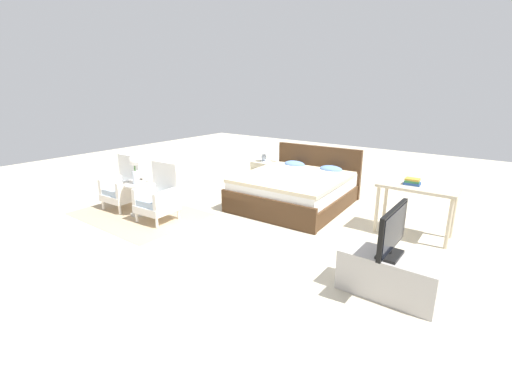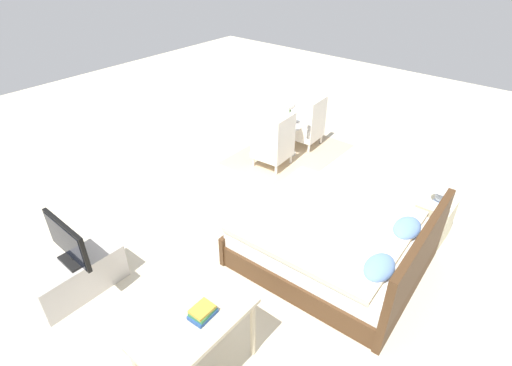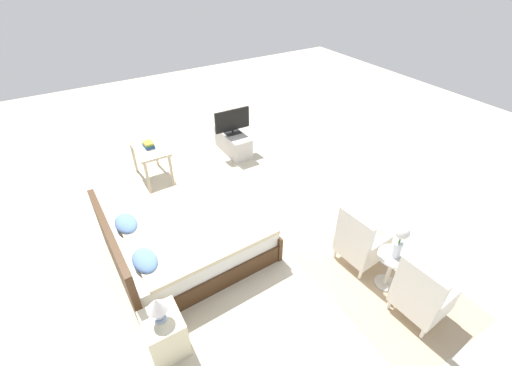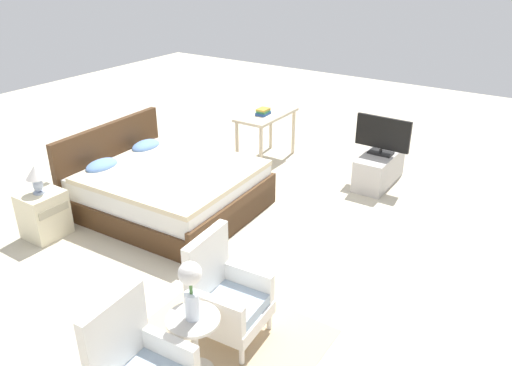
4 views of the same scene
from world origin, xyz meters
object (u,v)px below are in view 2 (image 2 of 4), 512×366
object	(u,v)px
tv_flatscreen	(67,242)
vanity_desk	(196,331)
bed	(335,242)
table_lamp	(442,188)
armchair_by_window_right	(275,145)
flower_vase	(290,110)
side_table	(289,137)
armchair_by_window_left	(308,126)
book_stack	(203,312)
tv_stand	(79,276)
nightstand	(433,219)

from	to	relation	value
tv_flatscreen	vanity_desk	distance (m)	1.76
bed	table_lamp	world-z (taller)	bed
armchair_by_window_right	flower_vase	distance (m)	0.67
side_table	vanity_desk	world-z (taller)	vanity_desk
armchair_by_window_left	vanity_desk	xyz separation A→B (m)	(4.42, 1.79, 0.25)
side_table	book_stack	world-z (taller)	book_stack
bed	table_lamp	bearing A→B (deg)	149.31
tv_stand	book_stack	bearing A→B (deg)	97.12
nightstand	tv_stand	xyz separation A→B (m)	(3.41, -2.64, -0.05)
armchair_by_window_right	tv_flatscreen	size ratio (longest dim) A/B	1.23
armchair_by_window_left	tv_flatscreen	size ratio (longest dim) A/B	1.23
armchair_by_window_left	table_lamp	world-z (taller)	armchair_by_window_left
bed	side_table	xyz separation A→B (m)	(-1.88, -2.02, 0.04)
vanity_desk	book_stack	size ratio (longest dim) A/B	4.68
book_stack	tv_stand	bearing A→B (deg)	-82.88
nightstand	armchair_by_window_right	bearing A→B (deg)	-93.67
tv_stand	tv_flatscreen	distance (m)	0.49
nightstand	tv_flatscreen	distance (m)	4.34
tv_flatscreen	bed	bearing A→B (deg)	138.81
vanity_desk	nightstand	bearing A→B (deg)	164.87
tv_stand	book_stack	xyz separation A→B (m)	(-0.22, 1.76, 0.57)
side_table	vanity_desk	size ratio (longest dim) A/B	0.52
book_stack	side_table	bearing A→B (deg)	-154.09
bed	tv_flatscreen	bearing A→B (deg)	-41.19
armchair_by_window_right	vanity_desk	world-z (taller)	armchair_by_window_right
armchair_by_window_left	tv_flatscreen	world-z (taller)	tv_flatscreen
side_table	book_stack	distance (m)	4.30
armchair_by_window_left	tv_stand	xyz separation A→B (m)	(4.56, 0.03, -0.16)
side_table	tv_stand	distance (m)	4.07
side_table	nightstand	world-z (taller)	side_table
bed	armchair_by_window_right	xyz separation A→B (m)	(-1.40, -1.95, 0.08)
flower_vase	vanity_desk	size ratio (longest dim) A/B	0.46
flower_vase	tv_stand	world-z (taller)	flower_vase
flower_vase	table_lamp	distance (m)	2.82
flower_vase	book_stack	xyz separation A→B (m)	(3.84, 1.87, -0.04)
nightstand	bed	bearing A→B (deg)	-30.66
book_stack	armchair_by_window_left	bearing A→B (deg)	-157.50
table_lamp	tv_flatscreen	xyz separation A→B (m)	(3.41, -2.64, -0.04)
bed	nightstand	size ratio (longest dim) A/B	3.91
table_lamp	flower_vase	bearing A→B (deg)	-103.41
vanity_desk	flower_vase	bearing A→B (deg)	-154.63
armchair_by_window_right	book_stack	xyz separation A→B (m)	(3.36, 1.80, 0.41)
nightstand	vanity_desk	bearing A→B (deg)	-15.13
flower_vase	book_stack	world-z (taller)	flower_vase
nightstand	table_lamp	bearing A→B (deg)	90.00
bed	flower_vase	size ratio (longest dim) A/B	4.36
side_table	table_lamp	bearing A→B (deg)	76.59
book_stack	nightstand	bearing A→B (deg)	164.61
armchair_by_window_left	nightstand	size ratio (longest dim) A/B	1.73
book_stack	table_lamp	bearing A→B (deg)	164.60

